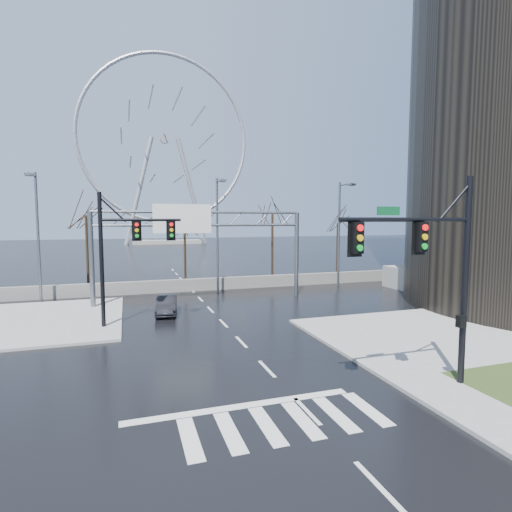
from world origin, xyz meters
name	(u,v)px	position (x,y,z in m)	size (l,w,h in m)	color
ground	(267,369)	(0.00, 0.00, 0.00)	(260.00, 260.00, 0.00)	black
sidewalk_right_ext	(424,334)	(10.00, 2.00, 0.07)	(12.00, 10.00, 0.15)	gray
sidewalk_far	(39,321)	(-11.00, 12.00, 0.07)	(10.00, 12.00, 0.15)	gray
barrier_wall	(192,285)	(0.00, 20.00, 0.55)	(52.00, 0.50, 1.10)	slate
signal_mast_near	(437,262)	(5.14, -4.04, 4.87)	(5.52, 0.41, 8.00)	black
signal_mast_far	(122,247)	(-5.87, 8.96, 4.83)	(4.72, 0.41, 8.00)	black
sign_gantry	(197,236)	(-0.38, 14.96, 5.18)	(16.36, 0.40, 7.60)	slate
streetlight_left	(37,227)	(-12.00, 18.16, 5.89)	(0.50, 2.55, 10.00)	slate
streetlight_mid	(218,226)	(2.00, 18.16, 5.89)	(0.50, 2.55, 10.00)	slate
streetlight_right	(341,225)	(14.00, 18.16, 5.89)	(0.50, 2.55, 10.00)	slate
tree_left	(86,225)	(-9.00, 23.50, 5.98)	(3.75, 3.75, 7.50)	black
tree_center	(185,232)	(0.00, 24.50, 5.17)	(3.25, 3.25, 6.50)	black
tree_right	(272,222)	(9.00, 23.50, 6.22)	(3.90, 3.90, 7.80)	black
tree_far_right	(338,229)	(17.00, 24.00, 5.41)	(3.40, 3.40, 6.80)	black
ferris_wheel	(165,146)	(5.00, 95.00, 26.13)	(45.00, 6.00, 50.91)	gray
car	(166,305)	(-3.11, 11.68, 0.62)	(1.31, 3.75, 1.23)	black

